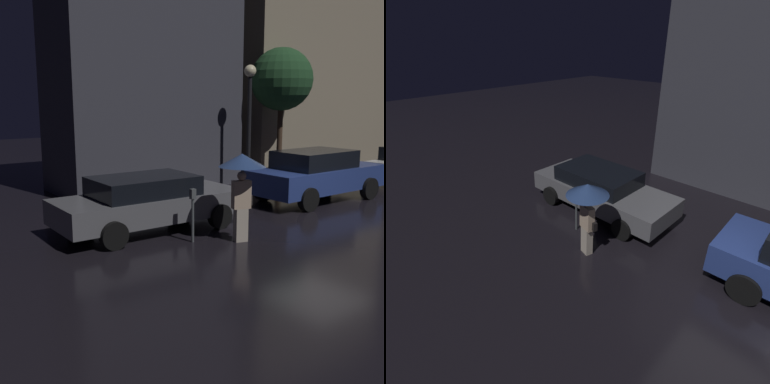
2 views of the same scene
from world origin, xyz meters
The scene contains 4 objects.
ground_plane centered at (0.00, 0.00, 0.00)m, with size 60.00×60.00×0.00m, color black.
parked_car_grey centered at (-4.71, 1.37, 0.71)m, with size 4.67×2.02×1.34m.
pedestrian_with_umbrella centered at (-3.53, -0.64, 1.58)m, with size 1.04×1.04×1.97m.
parking_meter centered at (-4.44, -0.07, 0.75)m, with size 0.12×0.10×1.21m.
Camera 2 is at (0.58, -5.33, 4.99)m, focal length 28.00 mm.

